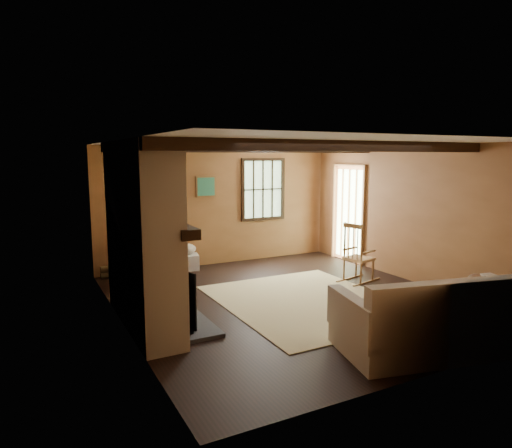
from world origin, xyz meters
TOP-DOWN VIEW (x-y plane):
  - ground at (0.00, 0.00)m, footprint 5.50×5.50m
  - room_envelope at (0.22, 0.26)m, footprint 5.02×5.52m
  - fireplace at (-2.23, -0.00)m, footprint 1.02×2.30m
  - rug at (0.20, -0.20)m, footprint 2.50×3.00m
  - rocking_chair at (1.61, 0.34)m, footprint 0.84×0.57m
  - sofa at (0.56, -2.37)m, footprint 2.46×1.50m
  - firewood_pile at (-2.08, 2.60)m, footprint 0.64×0.12m
  - laundry_basket at (-0.82, 2.55)m, footprint 0.57×0.47m
  - basket_pillow at (-0.82, 2.55)m, footprint 0.51×0.46m
  - armchair at (-1.63, 2.22)m, footprint 1.27×1.28m

SIDE VIEW (x-z plane):
  - ground at x=0.00m, z-range 0.00..0.00m
  - rug at x=0.20m, z-range 0.00..0.01m
  - firewood_pile at x=-2.08m, z-range 0.00..0.23m
  - laundry_basket at x=-0.82m, z-range 0.00..0.30m
  - sofa at x=0.56m, z-range -0.13..0.79m
  - basket_pillow at x=-0.82m, z-range 0.30..0.52m
  - armchair at x=-1.63m, z-range 0.00..0.84m
  - rocking_chair at x=1.61m, z-range -0.08..0.97m
  - fireplace at x=-2.23m, z-range -0.10..2.30m
  - room_envelope at x=0.22m, z-range 0.41..2.85m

